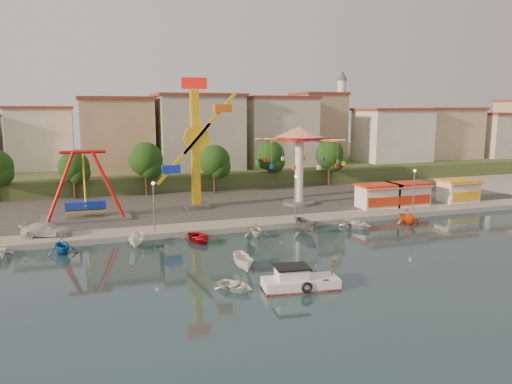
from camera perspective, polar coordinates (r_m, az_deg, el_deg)
name	(u,v)px	position (r m, az deg, el deg)	size (l,w,h in m)	color
ground	(270,266)	(43.13, 1.66, -8.43)	(200.00, 200.00, 0.00)	#122633
quay_deck	(161,174)	(102.23, -10.77, 2.05)	(200.00, 100.00, 0.60)	#9E998E
asphalt_pad	(195,199)	(71.03, -6.96, -0.84)	(90.00, 28.00, 0.01)	#4C4944
hill_terrace	(158,165)	(107.01, -11.19, 3.01)	(200.00, 60.00, 3.00)	#384C26
pirate_ship_ride	(85,187)	(60.80, -18.99, 0.58)	(10.00, 5.00, 8.00)	#59595E
kamikaze_tower	(198,147)	(63.88, -6.59, 5.13)	(6.97, 3.10, 16.50)	#59595E
wave_swinger	(299,148)	(66.23, 4.99, 5.07)	(11.60, 11.60, 10.40)	#59595E
booth_left	(377,196)	(66.36, 13.72, -0.41)	(5.40, 3.78, 3.08)	white
booth_mid	(408,194)	(69.01, 17.00, -0.18)	(5.40, 3.78, 3.08)	white
booth_right	(458,190)	(74.09, 22.12, 0.17)	(5.40, 3.78, 3.08)	white
lamp_post_1	(154,208)	(52.76, -11.58, -1.81)	(0.14, 0.14, 5.00)	#59595E
lamp_post_2	(296,199)	(57.02, 4.56, -0.81)	(0.14, 0.14, 5.00)	#59595E
lamp_post_3	(414,191)	(65.05, 17.58, 0.06)	(0.14, 0.14, 5.00)	#59595E
tree_1	(74,167)	(75.04, -20.11, 2.75)	(4.35, 4.35, 6.80)	#382314
tree_2	(146,159)	(75.02, -12.48, 3.65)	(5.02, 5.02, 7.85)	#382314
tree_3	(215,161)	(75.45, -4.76, 3.60)	(4.68, 4.68, 7.32)	#382314
tree_4	(270,156)	(81.28, 1.56, 4.19)	(4.86, 4.86, 7.60)	#382314
tree_5	(330,155)	(83.71, 8.44, 4.22)	(4.83, 4.83, 7.54)	#382314
building_1	(40,145)	(90.18, -23.46, 4.94)	(12.33, 9.01, 8.63)	silver
building_2	(121,136)	(90.66, -15.14, 6.23)	(11.95, 9.28, 11.23)	tan
building_3	(203,141)	(89.64, -6.10, 5.82)	(12.59, 10.50, 9.20)	beige
building_4	(267,138)	(96.78, 1.27, 6.15)	(10.75, 9.23, 9.24)	beige
building_5	(333,133)	(100.47, 8.83, 6.73)	(12.77, 10.96, 11.21)	tan
building_6	(389,129)	(105.17, 14.96, 6.96)	(8.23, 8.98, 12.36)	silver
building_7	(422,136)	(116.19, 18.45, 6.12)	(11.59, 10.93, 8.76)	beige
building_8	(496,127)	(120.33, 25.69, 6.68)	(12.84, 9.28, 12.58)	beige
minaret	(341,112)	(105.31, 9.71, 8.98)	(2.80, 2.80, 18.00)	silver
cabin_motorboat	(299,282)	(37.79, 4.90, -10.25)	(5.86, 2.81, 1.99)	white
rowboat_a	(235,286)	(37.61, -2.37, -10.65)	(2.26, 3.17, 0.66)	white
rowboat_b	(295,280)	(38.84, 4.43, -10.04)	(2.11, 2.95, 0.61)	silver
skiff	(243,262)	(41.85, -1.44, -8.01)	(1.34, 3.57, 1.38)	white
van	(46,229)	(54.49, -22.84, -3.96)	(1.94, 4.76, 1.38)	beige
moored_boat_1	(62,245)	(49.80, -21.30, -5.68)	(2.60, 3.01, 1.58)	#1357AA
moored_boat_2	(136,240)	(49.97, -13.51, -5.38)	(1.32, 3.50, 1.35)	white
moored_boat_3	(199,238)	(50.94, -6.58, -5.19)	(2.83, 3.96, 0.82)	red
moored_boat_4	(256,229)	(52.49, 0.02, -4.29)	(2.50, 2.89, 1.52)	silver
moored_boat_5	(306,225)	(54.61, 5.78, -3.82)	(1.43, 3.80, 1.47)	#56555A
moored_boat_6	(357,224)	(57.53, 11.41, -3.60)	(2.93, 4.10, 0.85)	white
moored_boat_7	(407,216)	(61.10, 16.92, -2.63)	(2.84, 3.29, 1.73)	#E44D14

